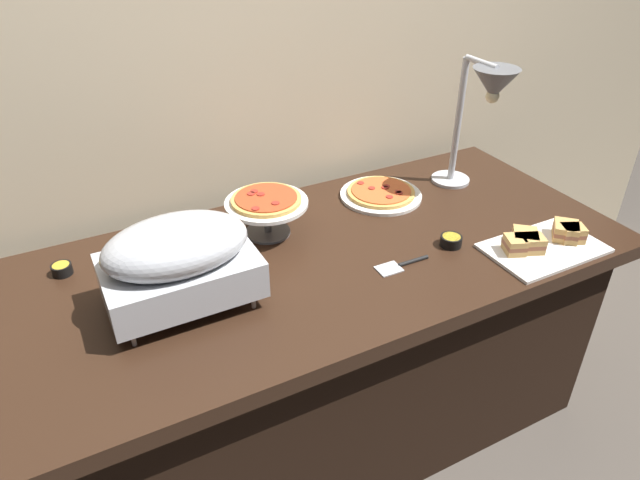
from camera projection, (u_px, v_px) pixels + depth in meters
name	position (u px, v px, depth m)	size (l,w,h in m)	color
ground_plane	(321.00, 423.00, 2.12)	(8.00, 8.00, 0.00)	#4C443D
back_wall	(250.00, 66.00, 1.85)	(4.40, 0.04, 2.40)	#C6B593
buffet_table	(321.00, 346.00, 1.92)	(1.90, 0.84, 0.76)	black
chafing_dish	(178.00, 259.00, 1.44)	(0.39, 0.25, 0.25)	#B7BABF
heat_lamp	(487.00, 96.00, 1.85)	(0.15, 0.29, 0.46)	#B7BABF
pizza_plate_front	(381.00, 194.00, 2.02)	(0.29, 0.29, 0.03)	white
pizza_plate_center	(266.00, 205.00, 1.76)	(0.26, 0.26, 0.13)	#595B60
sandwich_platter	(543.00, 242.00, 1.73)	(0.36, 0.22, 0.06)	white
sauce_cup_near	(451.00, 240.00, 1.75)	(0.07, 0.07, 0.03)	black
sauce_cup_far	(62.00, 269.00, 1.62)	(0.06, 0.06, 0.03)	black
serving_spatula	(401.00, 265.00, 1.66)	(0.17, 0.06, 0.01)	#B7BABF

